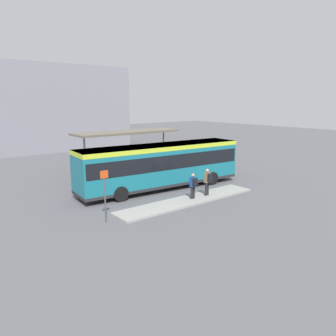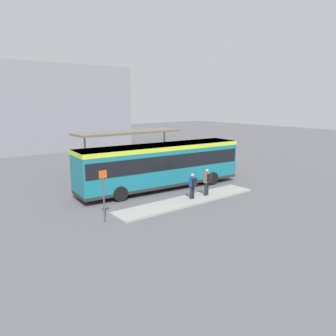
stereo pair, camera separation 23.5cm
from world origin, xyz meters
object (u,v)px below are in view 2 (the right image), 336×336
pedestrian_companion (193,184)px  platform_sign (104,194)px  bicycle_blue (222,165)px  potted_planter_near_shelter (173,165)px  pedestrian_waiting (207,180)px  bicycle_green (216,163)px  bicycle_black (230,165)px  city_bus (161,163)px

pedestrian_companion → platform_sign: 6.27m
platform_sign → pedestrian_companion: bearing=0.2°
bicycle_blue → platform_sign: platform_sign is taller
pedestrian_companion → bicycle_blue: pedestrian_companion is taller
bicycle_blue → potted_planter_near_shelter: potted_planter_near_shelter is taller
bicycle_blue → pedestrian_waiting: bearing=-54.2°
pedestrian_companion → bicycle_green: bearing=-54.2°
pedestrian_companion → pedestrian_waiting: bearing=-91.0°
pedestrian_waiting → potted_planter_near_shelter: pedestrian_waiting is taller
bicycle_black → potted_planter_near_shelter: potted_planter_near_shelter is taller
pedestrian_waiting → bicycle_green: 10.27m
city_bus → bicycle_black: city_bus is taller
pedestrian_companion → bicycle_blue: bearing=-57.4°
pedestrian_companion → bicycle_green: (9.07, 6.62, -0.69)m
pedestrian_companion → bicycle_black: (9.48, 5.27, -0.74)m
pedestrian_companion → bicycle_green: 11.25m
bicycle_black → bicycle_blue: size_ratio=0.96×
city_bus → platform_sign: size_ratio=4.49×
pedestrian_waiting → pedestrian_companion: 1.27m
potted_planter_near_shelter → city_bus: bearing=-137.5°
city_bus → bicycle_black: size_ratio=8.28×
pedestrian_companion → potted_planter_near_shelter: 8.60m
bicycle_green → potted_planter_near_shelter: bearing=-93.9°
bicycle_blue → potted_planter_near_shelter: (-4.84, 1.47, 0.34)m
pedestrian_waiting → pedestrian_companion: bearing=77.4°
bicycle_blue → city_bus: bearing=-76.6°
bicycle_blue → potted_planter_near_shelter: size_ratio=1.19×
city_bus → pedestrian_companion: size_ratio=7.62×
potted_planter_near_shelter → platform_sign: 12.98m
bicycle_black → bicycle_green: bicycle_green is taller
pedestrian_companion → bicycle_black: pedestrian_companion is taller
city_bus → pedestrian_waiting: city_bus is taller
potted_planter_near_shelter → bicycle_green: bearing=-9.6°
bicycle_green → potted_planter_near_shelter: potted_planter_near_shelter is taller
platform_sign → bicycle_blue: bearing=21.1°
pedestrian_waiting → bicycle_black: size_ratio=1.18×
platform_sign → potted_planter_near_shelter: bearing=35.1°
bicycle_green → bicycle_blue: bearing=14.5°
pedestrian_waiting → bicycle_green: size_ratio=1.02×
potted_planter_near_shelter → pedestrian_waiting: bearing=-112.5°
bicycle_black → potted_planter_near_shelter: bearing=72.5°
pedestrian_waiting → bicycle_green: (7.80, 6.64, -0.77)m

